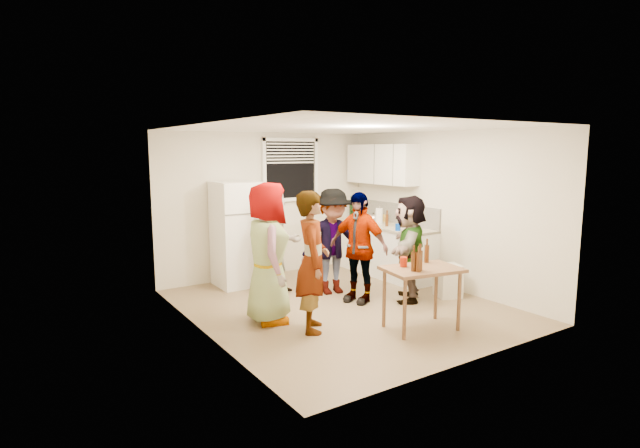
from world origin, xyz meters
TOP-DOWN VIEW (x-y plane):
  - room at (0.00, 0.00)m, footprint 4.00×4.50m
  - window at (0.45, 2.21)m, footprint 1.12×0.10m
  - refrigerator at (-0.75, 1.88)m, footprint 0.70×0.70m
  - counter_lower at (1.70, 1.15)m, footprint 0.60×2.20m
  - countertop at (1.70, 1.15)m, footprint 0.64×2.22m
  - backsplash at (1.99, 1.15)m, footprint 0.03×2.20m
  - upper_cabinets at (1.83, 1.35)m, footprint 0.34×1.60m
  - kettle at (1.65, 1.34)m, footprint 0.29×0.26m
  - paper_towel at (1.68, 1.21)m, footprint 0.13×0.13m
  - wine_bottle at (1.75, 2.13)m, footprint 0.08×0.08m
  - beer_bottle_counter at (1.60, 0.91)m, footprint 0.05×0.05m
  - blue_cup at (1.44, 0.46)m, footprint 0.09×0.09m
  - picture_frame at (1.92, 1.40)m, footprint 0.02×0.16m
  - trash_bin at (1.62, -0.49)m, footprint 0.43×0.43m
  - serving_table at (0.30, -1.26)m, footprint 1.02×0.77m
  - beer_bottle_table at (0.18, -1.33)m, footprint 0.06×0.06m
  - red_cup at (0.15, -1.09)m, footprint 0.09×0.09m
  - guest_grey at (-1.15, 0.02)m, footprint 1.99×1.42m
  - guest_stripe at (-0.85, -0.55)m, footprint 1.81×1.40m
  - guest_back_left at (-0.42, 1.11)m, footprint 0.97×1.63m
  - guest_back_right at (0.28, 0.64)m, footprint 1.34×1.80m
  - guest_black at (0.34, 0.08)m, footprint 1.85×1.47m
  - guest_orange at (1.02, -0.27)m, footprint 2.12×2.12m

SIDE VIEW (x-z plane):
  - room at x=0.00m, z-range -1.25..1.25m
  - serving_table at x=0.30m, z-range -0.39..0.39m
  - guest_grey at x=-1.15m, z-range -0.29..0.29m
  - guest_stripe at x=-0.85m, z-range -0.21..0.21m
  - guest_back_left at x=-0.42m, z-range -0.29..0.29m
  - guest_back_right at x=0.28m, z-range -0.30..0.30m
  - guest_black at x=0.34m, z-range -0.20..0.20m
  - guest_orange at x=1.02m, z-range -0.23..0.23m
  - trash_bin at x=1.62m, z-range 0.00..0.50m
  - counter_lower at x=1.70m, z-range 0.00..0.86m
  - beer_bottle_table at x=0.18m, z-range 0.66..0.90m
  - red_cup at x=0.15m, z-range 0.72..0.84m
  - refrigerator at x=-0.75m, z-range 0.00..1.70m
  - countertop at x=1.70m, z-range 0.86..0.90m
  - kettle at x=1.65m, z-range 0.80..1.00m
  - wine_bottle at x=1.75m, z-range 0.74..1.06m
  - beer_bottle_counter at x=1.60m, z-range 0.80..1.00m
  - blue_cup at x=1.44m, z-range 0.84..0.96m
  - paper_towel at x=1.68m, z-range 0.76..1.04m
  - picture_frame at x=1.92m, z-range 0.90..1.04m
  - backsplash at x=1.99m, z-range 0.90..1.26m
  - window at x=0.45m, z-range 1.32..2.38m
  - upper_cabinets at x=1.83m, z-range 1.60..2.30m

